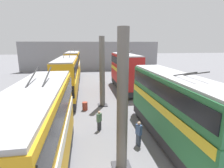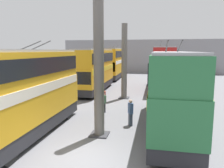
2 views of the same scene
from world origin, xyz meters
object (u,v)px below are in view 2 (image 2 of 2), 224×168
Objects in this scene: person_aisle_midway at (103,102)px; person_by_left_row at (131,112)px; bus_right_mid at (95,68)px; oil_drum at (103,95)px; bus_right_far at (114,62)px; bus_left_far at (163,65)px; bus_left_near at (170,85)px; bus_right_near at (28,87)px.

person_by_left_row is at bearing -5.17° from person_aisle_midway.
bus_right_mid is 6.06× the size of person_by_left_row.
bus_right_mid is 5.52m from oil_drum.
bus_left_far is at bearing -138.57° from bus_right_far.
bus_left_far is at bearing 109.44° from person_aisle_midway.
bus_left_far reaches higher than bus_right_mid.
bus_left_near is 1.17× the size of bus_right_near.
bus_left_far is at bearing -24.91° from bus_right_near.
person_aisle_midway is (-21.75, -3.26, -2.22)m from bus_right_far.
bus_right_near is 10.55m from oil_drum.
bus_left_far is 19.59m from bus_right_near.
bus_left_far is 13.55m from person_aisle_midway.
person_by_left_row is 1.08× the size of person_aisle_midway.
oil_drum is (7.21, 6.13, -2.37)m from bus_left_near.
bus_right_mid is at bearing 0.00° from bus_right_near.
bus_right_near is at bearing 108.92° from bus_left_near.
person_by_left_row reaches higher than person_aisle_midway.
bus_right_far is (9.35, 8.25, -0.04)m from bus_left_far.
bus_left_near is 1.05× the size of bus_left_far.
bus_right_near is at bearing 180.00° from bus_right_mid.
bus_left_far is 1.01× the size of bus_right_mid.
bus_left_far reaches higher than bus_left_near.
bus_left_near is 9.76m from oil_drum.
person_by_left_row is 2.03× the size of oil_drum.
oil_drum is at bearing -90.10° from person_by_left_row.
person_aisle_midway is at bearing -160.32° from bus_right_mid.
person_by_left_row is at bearing -64.66° from bus_right_near.
bus_right_mid is 9.89m from person_aisle_midway.
bus_left_near is at bearing -161.24° from bus_right_far.
bus_right_mid is 12.65m from bus_right_far.
bus_right_mid reaches higher than person_aisle_midway.
bus_left_far is 6.62× the size of person_aisle_midway.
bus_right_far reaches higher than bus_right_mid.
bus_right_mid reaches higher than oil_drum.
bus_left_near is 14.94m from bus_left_far.
bus_right_mid reaches higher than person_by_left_row.
bus_right_near is at bearing -1.21° from person_by_left_row.
person_by_left_row is at bearing -153.88° from bus_right_mid.
bus_left_near reaches higher than person_aisle_midway.
person_by_left_row is (-24.39, -5.76, -2.13)m from bus_right_far.
bus_left_far is at bearing -38.44° from oil_drum.
bus_right_mid is at bearing 35.32° from bus_left_near.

